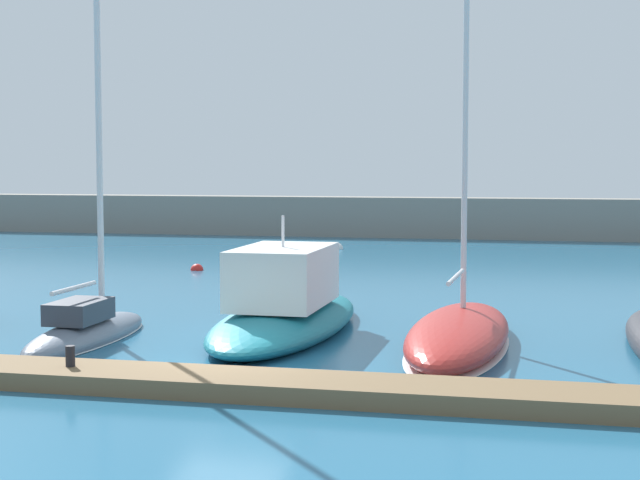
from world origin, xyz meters
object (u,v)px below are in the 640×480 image
sailboat_red_fourth (459,330)px  dock_bollard (70,356)px  mooring_buoy_white (337,249)px  sailboat_slate_second (86,328)px  mooring_buoy_red (197,270)px  motorboat_teal_third (286,307)px

sailboat_red_fourth → dock_bollard: (-7.62, -5.97, 0.16)m
mooring_buoy_white → dock_bollard: 33.11m
sailboat_slate_second → mooring_buoy_red: size_ratio=21.17×
motorboat_teal_third → mooring_buoy_red: (-7.78, 14.27, -0.72)m
sailboat_red_fourth → mooring_buoy_red: 19.94m
sailboat_red_fourth → mooring_buoy_red: size_ratio=33.02×
mooring_buoy_red → sailboat_slate_second: bearing=-79.7°
motorboat_teal_third → mooring_buoy_white: size_ratio=15.01×
mooring_buoy_white → dock_bollard: dock_bollard is taller
motorboat_teal_third → mooring_buoy_red: size_ratio=17.87×
sailboat_red_fourth → mooring_buoy_white: bearing=19.8°
sailboat_red_fourth → dock_bollard: bearing=129.9°
sailboat_slate_second → motorboat_teal_third: 5.36m
motorboat_teal_third → sailboat_red_fourth: size_ratio=0.54×
dock_bollard → mooring_buoy_white: bearing=92.0°
mooring_buoy_white → mooring_buoy_red: (-3.79, -11.67, 0.00)m
mooring_buoy_white → motorboat_teal_third: bearing=-81.3°
dock_bollard → sailboat_red_fourth: bearing=38.0°
sailboat_slate_second → mooring_buoy_red: sailboat_slate_second is taller
sailboat_slate_second → dock_bollard: bearing=-157.5°
sailboat_red_fourth → mooring_buoy_white: sailboat_red_fourth is taller
motorboat_teal_third → mooring_buoy_red: 16.27m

